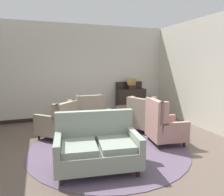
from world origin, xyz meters
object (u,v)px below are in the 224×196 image
(armchair_near_window, at_px, (59,123))
(settee, at_px, (97,147))
(armchair_back_corner, at_px, (88,114))
(armchair_beside_settee, at_px, (145,117))
(side_table, at_px, (125,116))
(porcelain_vase, at_px, (109,117))
(sideboard, at_px, (131,100))
(coffee_table, at_px, (109,127))
(armchair_far_left, at_px, (163,125))
(gramophone, at_px, (133,81))

(armchair_near_window, bearing_deg, settee, 59.01)
(armchair_back_corner, distance_m, armchair_beside_settee, 1.67)
(armchair_back_corner, bearing_deg, side_table, 150.16)
(porcelain_vase, relative_size, sideboard, 0.30)
(coffee_table, relative_size, side_table, 1.44)
(armchair_back_corner, bearing_deg, porcelain_vase, 96.19)
(armchair_beside_settee, distance_m, sideboard, 1.92)
(settee, distance_m, sideboard, 4.16)
(armchair_far_left, height_order, gramophone, gramophone)
(settee, xyz_separation_m, side_table, (1.35, 1.92, 0.00))
(armchair_back_corner, relative_size, armchair_beside_settee, 0.92)
(porcelain_vase, relative_size, armchair_beside_settee, 0.33)
(armchair_far_left, relative_size, sideboard, 0.88)
(armchair_near_window, xyz_separation_m, sideboard, (2.76, 1.67, 0.13))
(settee, bearing_deg, armchair_far_left, 27.51)
(porcelain_vase, relative_size, settee, 0.24)
(armchair_near_window, bearing_deg, sideboard, 164.85)
(armchair_near_window, bearing_deg, side_table, 136.63)
(coffee_table, relative_size, porcelain_vase, 2.64)
(armchair_back_corner, height_order, armchair_beside_settee, armchair_back_corner)
(settee, xyz_separation_m, armchair_beside_settee, (1.86, 1.62, 0.01))
(armchair_back_corner, height_order, armchair_near_window, armchair_back_corner)
(gramophone, bearing_deg, porcelain_vase, -126.12)
(armchair_beside_settee, distance_m, side_table, 0.59)
(armchair_back_corner, distance_m, armchair_near_window, 1.12)
(side_table, distance_m, gramophone, 1.96)
(settee, distance_m, armchair_back_corner, 2.50)
(gramophone, bearing_deg, settee, -124.25)
(armchair_beside_settee, bearing_deg, gramophone, -38.90)
(armchair_near_window, height_order, gramophone, gramophone)
(coffee_table, relative_size, armchair_near_window, 0.89)
(settee, bearing_deg, sideboard, 64.79)
(side_table, bearing_deg, gramophone, 56.92)
(armchair_beside_settee, relative_size, sideboard, 0.90)
(side_table, bearing_deg, armchair_beside_settee, -30.67)
(settee, distance_m, gramophone, 4.19)
(settee, relative_size, armchair_near_window, 1.43)
(armchair_near_window, bearing_deg, armchair_far_left, 106.22)
(coffee_table, relative_size, sideboard, 0.80)
(porcelain_vase, bearing_deg, sideboard, 55.74)
(porcelain_vase, bearing_deg, coffee_table, 54.20)
(settee, height_order, armchair_beside_settee, settee)
(side_table, bearing_deg, sideboard, 59.93)
(armchair_beside_settee, xyz_separation_m, side_table, (-0.51, 0.30, -0.01))
(sideboard, bearing_deg, gramophone, -61.11)
(armchair_near_window, relative_size, gramophone, 1.90)
(armchair_far_left, distance_m, armchair_back_corner, 2.28)
(side_table, bearing_deg, armchair_back_corner, 149.68)
(coffee_table, height_order, armchair_near_window, armchair_near_window)
(porcelain_vase, xyz_separation_m, armchair_far_left, (1.22, -0.36, -0.21))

